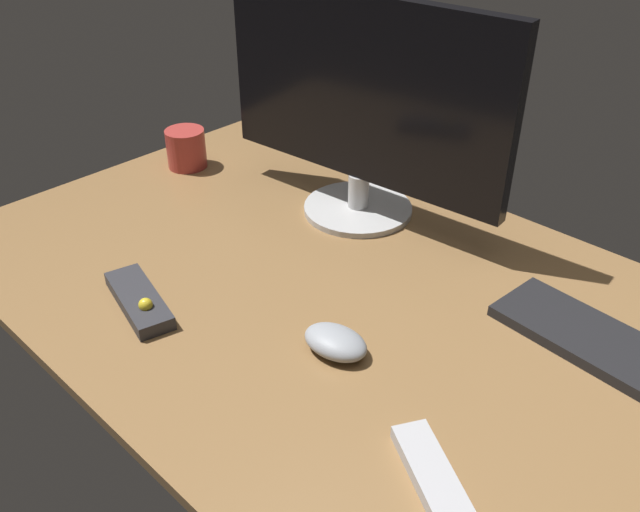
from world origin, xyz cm
name	(u,v)px	position (x,y,z in cm)	size (l,w,h in cm)	color
desk	(351,301)	(0.00, 0.00, 1.00)	(140.00, 84.00, 2.00)	olive
monitor	(362,103)	(-17.72, 21.91, 24.04)	(58.88, 21.15, 40.98)	silver
keyboard	(612,350)	(36.41, 15.44, 2.87)	(34.93, 11.85, 1.74)	black
computer_mouse	(335,342)	(7.29, -11.59, 3.79)	(9.94, 6.66, 3.59)	#999EA5
media_remote	(139,300)	(-22.23, -25.19, 3.22)	(18.12, 9.86, 3.77)	#2D2D33
tv_remote	(434,479)	(31.29, -20.72, 2.93)	(16.29, 4.62, 1.85)	#B7B7BC
coffee_mug	(186,148)	(-58.22, 11.08, 6.23)	(8.50, 8.50, 8.45)	#B23833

